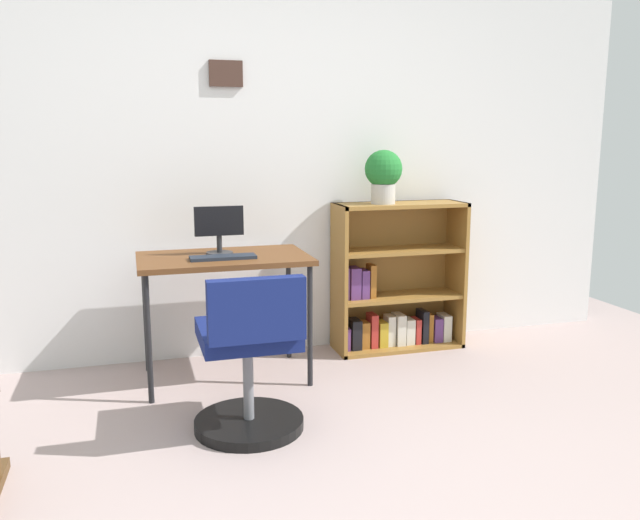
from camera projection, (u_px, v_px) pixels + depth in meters
wall_back at (243, 173)px, 4.04m from camera, size 5.20×0.12×2.30m
desk at (224, 267)px, 3.63m from camera, size 0.94×0.58×0.72m
monitor at (219, 228)px, 3.64m from camera, size 0.27×0.15×0.27m
keyboard at (223, 257)px, 3.52m from camera, size 0.36×0.11×0.02m
office_chair at (250, 363)px, 2.98m from camera, size 0.52×0.55×0.78m
bookshelf_low at (394, 285)px, 4.25m from camera, size 0.84×0.30×0.96m
potted_plant_on_shelf at (383, 173)px, 4.03m from camera, size 0.23×0.23×0.34m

